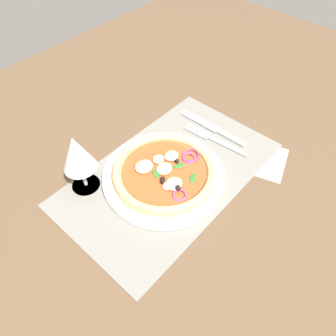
{
  "coord_description": "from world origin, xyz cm",
  "views": [
    {
      "loc": [
        -36.95,
        -32.36,
        58.53
      ],
      "look_at": [
        -0.62,
        0.0,
        2.54
      ],
      "focal_mm": 34.74,
      "sensor_mm": 36.0,
      "label": 1
    }
  ],
  "objects": [
    {
      "name": "plate",
      "position": [
        -2.05,
        0.22,
        0.97
      ],
      "size": [
        28.2,
        28.2,
        1.14
      ],
      "primitive_type": "cylinder",
      "color": "white",
      "rests_on": "placemat"
    },
    {
      "name": "placemat",
      "position": [
        0.0,
        0.0,
        0.2
      ],
      "size": [
        51.87,
        30.55,
        0.4
      ],
      "primitive_type": "cube",
      "color": "slate",
      "rests_on": "ground_plane"
    },
    {
      "name": "knife",
      "position": [
        19.02,
        1.92,
        0.65
      ],
      "size": [
        2.14,
        20.02,
        0.62
      ],
      "rotation": [
        0.0,
        0.0,
        1.58
      ],
      "color": "silver",
      "rests_on": "placemat"
    },
    {
      "name": "fork",
      "position": [
        15.64,
        -0.67,
        0.62
      ],
      "size": [
        3.06,
        18.06,
        0.44
      ],
      "rotation": [
        0.0,
        0.0,
        1.66
      ],
      "color": "silver",
      "rests_on": "placemat"
    },
    {
      "name": "ground_plane",
      "position": [
        0.0,
        0.0,
        -1.2
      ],
      "size": [
        190.0,
        140.0,
        2.4
      ],
      "primitive_type": "cube",
      "color": "brown"
    },
    {
      "name": "napkin",
      "position": [
        18.39,
        -14.1,
        0.18
      ],
      "size": [
        14.3,
        13.56,
        0.36
      ],
      "primitive_type": "cube",
      "rotation": [
        0.0,
        0.0,
        0.32
      ],
      "color": "white",
      "rests_on": "ground_plane"
    },
    {
      "name": "wine_glass",
      "position": [
        -15.25,
        11.98,
        10.05
      ],
      "size": [
        7.2,
        7.2,
        14.9
      ],
      "color": "silver",
      "rests_on": "ground_plane"
    },
    {
      "name": "pizza",
      "position": [
        -2.03,
        0.19,
        2.64
      ],
      "size": [
        23.37,
        23.37,
        2.64
      ],
      "color": "tan",
      "rests_on": "plate"
    }
  ]
}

